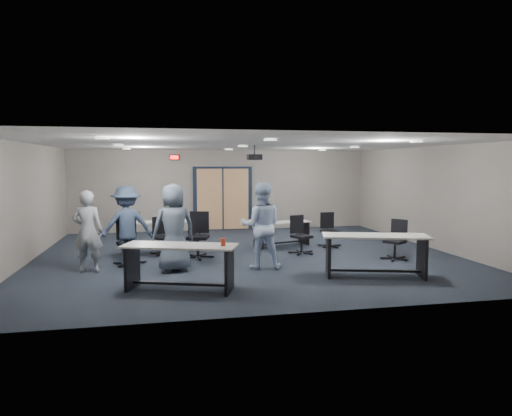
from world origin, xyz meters
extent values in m
plane|color=black|center=(0.00, 0.00, 0.00)|extent=(10.00, 10.00, 0.00)
cube|color=gray|center=(0.00, 4.50, 1.35)|extent=(10.00, 0.04, 2.70)
cube|color=gray|center=(0.00, -4.50, 1.35)|extent=(10.00, 0.04, 2.70)
cube|color=gray|center=(-5.00, 0.00, 1.35)|extent=(0.04, 9.00, 2.70)
cube|color=gray|center=(5.00, 0.00, 1.35)|extent=(0.04, 9.00, 2.70)
cube|color=white|center=(0.00, 0.00, 2.70)|extent=(10.00, 9.00, 0.04)
cube|color=black|center=(0.00, 4.47, 1.05)|extent=(2.00, 0.06, 2.20)
cube|color=tan|center=(-0.45, 4.45, 1.05)|extent=(0.85, 0.04, 2.05)
cube|color=tan|center=(0.45, 4.45, 1.05)|extent=(0.85, 0.04, 2.05)
cube|color=black|center=(-1.60, 4.45, 2.45)|extent=(0.32, 0.05, 0.18)
cube|color=#FF0C0C|center=(-1.60, 4.42, 2.45)|extent=(0.26, 0.02, 0.12)
cylinder|color=black|center=(0.30, 0.50, 2.58)|extent=(0.04, 0.04, 0.24)
cube|color=black|center=(0.30, 0.50, 2.40)|extent=(0.35, 0.30, 0.14)
cylinder|color=black|center=(0.30, 0.35, 2.40)|extent=(0.08, 0.03, 0.08)
cube|color=#B2AFA8|center=(-1.71, -2.86, 0.79)|extent=(2.10, 1.29, 0.03)
cube|color=black|center=(-2.55, -2.56, 0.39)|extent=(0.25, 0.59, 0.78)
cube|color=black|center=(-0.88, -3.15, 0.39)|extent=(0.25, 0.59, 0.78)
cube|color=black|center=(-1.71, -2.86, 0.11)|extent=(1.69, 0.64, 0.04)
cylinder|color=red|center=(-0.98, -3.11, 0.88)|extent=(0.09, 0.09, 0.13)
cube|color=#B2AFA8|center=(2.10, -2.63, 0.81)|extent=(2.16, 1.23, 0.03)
cube|color=black|center=(1.22, -2.38, 0.40)|extent=(0.23, 0.62, 0.80)
cube|color=black|center=(2.97, -2.89, 0.40)|extent=(0.23, 0.62, 0.80)
cube|color=black|center=(2.10, -2.63, 0.11)|extent=(1.76, 0.56, 0.05)
cube|color=#B2AFA8|center=(-2.07, 0.99, 0.75)|extent=(1.98, 1.04, 0.03)
cube|color=black|center=(-2.89, 0.80, 0.37)|extent=(0.18, 0.57, 0.73)
cube|color=black|center=(-1.25, 1.18, 0.37)|extent=(0.18, 0.57, 0.73)
cube|color=black|center=(-2.07, 0.99, 0.10)|extent=(1.65, 0.43, 0.04)
cube|color=#B2AFA8|center=(1.17, 1.05, 0.64)|extent=(1.71, 0.97, 0.03)
cube|color=black|center=(0.47, 0.85, 0.32)|extent=(0.18, 0.49, 0.63)
cube|color=black|center=(1.86, 1.25, 0.32)|extent=(0.18, 0.49, 0.63)
cube|color=black|center=(1.17, 1.05, 0.09)|extent=(1.40, 0.44, 0.04)
imported|color=#969CA3|center=(-3.52, -1.09, 0.85)|extent=(0.67, 0.50, 1.70)
imported|color=#4C5868|center=(-1.78, -1.37, 0.92)|extent=(1.01, 0.78, 1.83)
imported|color=#B3C9EE|center=(0.05, -1.44, 0.92)|extent=(1.00, 0.84, 1.83)
imported|color=#394A66|center=(-2.79, -0.50, 0.88)|extent=(1.24, 0.86, 1.75)
camera|label=1|loc=(-1.98, -10.86, 2.21)|focal=32.00mm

